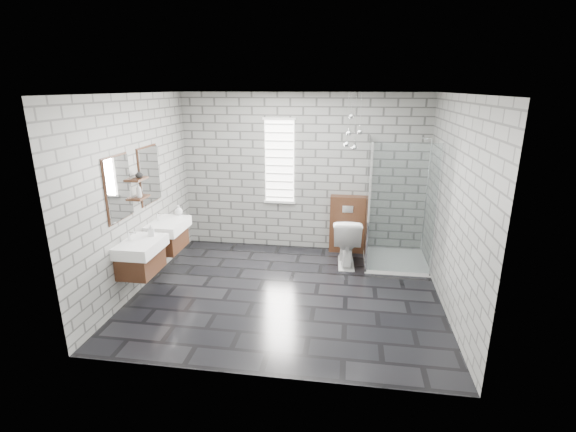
% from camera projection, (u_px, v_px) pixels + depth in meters
% --- Properties ---
extents(floor, '(4.20, 3.60, 0.02)m').
position_uv_depth(floor, '(287.00, 293.00, 5.89)').
color(floor, black).
rests_on(floor, ground).
extents(ceiling, '(4.20, 3.60, 0.02)m').
position_uv_depth(ceiling, '(287.00, 93.00, 5.08)').
color(ceiling, white).
rests_on(ceiling, wall_back).
extents(wall_back, '(4.20, 0.02, 2.70)m').
position_uv_depth(wall_back, '(303.00, 173.00, 7.19)').
color(wall_back, gray).
rests_on(wall_back, floor).
extents(wall_front, '(4.20, 0.02, 2.70)m').
position_uv_depth(wall_front, '(257.00, 252.00, 3.77)').
color(wall_front, gray).
rests_on(wall_front, floor).
extents(wall_left, '(0.02, 3.60, 2.70)m').
position_uv_depth(wall_left, '(137.00, 194.00, 5.78)').
color(wall_left, gray).
rests_on(wall_left, floor).
extents(wall_right, '(0.02, 3.60, 2.70)m').
position_uv_depth(wall_right, '(454.00, 207.00, 5.19)').
color(wall_right, gray).
rests_on(wall_right, floor).
extents(vanity_left, '(0.47, 0.70, 1.57)m').
position_uv_depth(vanity_left, '(138.00, 248.00, 5.48)').
color(vanity_left, '#492816').
rests_on(vanity_left, wall_left).
extents(vanity_right, '(0.47, 0.70, 1.57)m').
position_uv_depth(vanity_right, '(166.00, 227.00, 6.28)').
color(vanity_right, '#492816').
rests_on(vanity_right, wall_left).
extents(shelf_lower, '(0.14, 0.30, 0.03)m').
position_uv_depth(shelf_lower, '(141.00, 198.00, 5.73)').
color(shelf_lower, '#492816').
rests_on(shelf_lower, wall_left).
extents(shelf_upper, '(0.14, 0.30, 0.03)m').
position_uv_depth(shelf_upper, '(139.00, 179.00, 5.66)').
color(shelf_upper, '#492816').
rests_on(shelf_upper, wall_left).
extents(window, '(0.56, 0.05, 1.48)m').
position_uv_depth(window, '(279.00, 161.00, 7.16)').
color(window, white).
rests_on(window, wall_back).
extents(cistern_panel, '(0.60, 0.20, 1.00)m').
position_uv_depth(cistern_panel, '(347.00, 224.00, 7.23)').
color(cistern_panel, '#492816').
rests_on(cistern_panel, floor).
extents(flush_plate, '(0.18, 0.01, 0.12)m').
position_uv_depth(flush_plate, '(348.00, 209.00, 7.04)').
color(flush_plate, silver).
rests_on(flush_plate, cistern_panel).
extents(shower_enclosure, '(1.00, 1.00, 2.03)m').
position_uv_depth(shower_enclosure, '(391.00, 236.00, 6.64)').
color(shower_enclosure, white).
rests_on(shower_enclosure, floor).
extents(pendant_cluster, '(0.28, 0.26, 0.86)m').
position_uv_depth(pendant_cluster, '(352.00, 134.00, 6.45)').
color(pendant_cluster, silver).
rests_on(pendant_cluster, ceiling).
extents(toilet, '(0.48, 0.80, 0.80)m').
position_uv_depth(toilet, '(346.00, 241.00, 6.73)').
color(toilet, white).
rests_on(toilet, floor).
extents(soap_bottle_a, '(0.10, 0.10, 0.17)m').
position_uv_depth(soap_bottle_a, '(151.00, 230.00, 5.61)').
color(soap_bottle_a, '#B2B2B2').
rests_on(soap_bottle_a, vanity_left).
extents(soap_bottle_b, '(0.15, 0.15, 0.15)m').
position_uv_depth(soap_bottle_b, '(179.00, 210.00, 6.55)').
color(soap_bottle_b, '#B2B2B2').
rests_on(soap_bottle_b, vanity_right).
extents(soap_bottle_c, '(0.09, 0.09, 0.19)m').
position_uv_depth(soap_bottle_c, '(139.00, 191.00, 5.65)').
color(soap_bottle_c, '#B2B2B2').
rests_on(soap_bottle_c, shelf_lower).
extents(vase, '(0.11, 0.11, 0.10)m').
position_uv_depth(vase, '(139.00, 174.00, 5.64)').
color(vase, '#B2B2B2').
rests_on(vase, shelf_upper).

